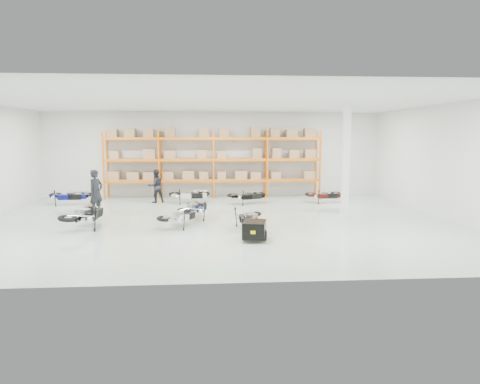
{
  "coord_description": "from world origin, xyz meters",
  "views": [
    {
      "loc": [
        -0.2,
        -16.13,
        3.24
      ],
      "look_at": [
        0.96,
        0.15,
        1.1
      ],
      "focal_mm": 32.0,
      "sensor_mm": 36.0,
      "label": 1
    }
  ],
  "objects": [
    {
      "name": "moto_back_b",
      "position": [
        -1.19,
        4.51,
        0.52
      ],
      "size": [
        1.76,
        0.97,
        1.1
      ],
      "primitive_type": null,
      "rotation": [
        0.0,
        -0.09,
        1.65
      ],
      "color": "silver",
      "rests_on": "ground"
    },
    {
      "name": "room",
      "position": [
        0.0,
        0.0,
        2.25
      ],
      "size": [
        18.0,
        18.0,
        18.0
      ],
      "color": "#ADC1B0",
      "rests_on": "ground"
    },
    {
      "name": "structural_column",
      "position": [
        5.2,
        0.5,
        2.25
      ],
      "size": [
        0.25,
        0.25,
        4.5
      ],
      "primitive_type": "cube",
      "color": "white",
      "rests_on": "ground"
    },
    {
      "name": "moto_touring_right",
      "position": [
        1.17,
        -1.58,
        0.51
      ],
      "size": [
        0.84,
        1.66,
        1.07
      ],
      "primitive_type": null,
      "rotation": [
        0.0,
        -0.09,
        -0.01
      ],
      "color": "black",
      "rests_on": "ground"
    },
    {
      "name": "pallet_rack",
      "position": [
        -0.0,
        6.45,
        2.26
      ],
      "size": [
        11.28,
        0.98,
        3.62
      ],
      "color": "#DB630B",
      "rests_on": "ground"
    },
    {
      "name": "moto_back_a",
      "position": [
        -6.86,
        4.46,
        0.54
      ],
      "size": [
        1.78,
        0.92,
        1.14
      ],
      "primitive_type": null,
      "rotation": [
        0.0,
        -0.09,
        1.54
      ],
      "color": "#0B0C6A",
      "rests_on": "ground"
    },
    {
      "name": "moto_black_far_left",
      "position": [
        -4.61,
        -0.9,
        0.61
      ],
      "size": [
        1.19,
        2.09,
        1.3
      ],
      "primitive_type": null,
      "rotation": [
        0.0,
        -0.09,
        3.04
      ],
      "color": "black",
      "rests_on": "ground"
    },
    {
      "name": "moto_silver_left",
      "position": [
        -1.28,
        -0.99,
        0.49
      ],
      "size": [
        1.46,
        1.81,
        1.05
      ],
      "primitive_type": null,
      "rotation": [
        0.0,
        -0.09,
        2.66
      ],
      "color": "#ABAFB2",
      "rests_on": "ground"
    },
    {
      "name": "person_left",
      "position": [
        -4.89,
        1.7,
        0.94
      ],
      "size": [
        0.74,
        0.82,
        1.87
      ],
      "primitive_type": "imported",
      "rotation": [
        0.0,
        0.0,
        1.03
      ],
      "color": "black",
      "rests_on": "ground"
    },
    {
      "name": "moto_back_d",
      "position": [
        5.39,
        4.18,
        0.48
      ],
      "size": [
        1.62,
        0.87,
        1.02
      ],
      "primitive_type": null,
      "rotation": [
        0.0,
        -0.09,
        1.63
      ],
      "color": "#420F0D",
      "rests_on": "ground"
    },
    {
      "name": "moto_blue_centre",
      "position": [
        -0.78,
        0.54,
        0.54
      ],
      "size": [
        1.23,
        1.9,
        1.14
      ],
      "primitive_type": null,
      "rotation": [
        0.0,
        -0.09,
        2.92
      ],
      "color": "#071748",
      "rests_on": "ground"
    },
    {
      "name": "moto_back_c",
      "position": [
        1.61,
        4.12,
        0.51
      ],
      "size": [
        1.84,
        1.34,
        1.08
      ],
      "primitive_type": null,
      "rotation": [
        0.0,
        -0.09,
        1.92
      ],
      "color": "black",
      "rests_on": "ground"
    },
    {
      "name": "person_back",
      "position": [
        -2.84,
        4.85,
        0.81
      ],
      "size": [
        0.98,
        0.9,
        1.63
      ],
      "primitive_type": "imported",
      "rotation": [
        0.0,
        0.0,
        3.6
      ],
      "color": "black",
      "rests_on": "ground"
    },
    {
      "name": "trailer",
      "position": [
        1.17,
        -3.18,
        0.35
      ],
      "size": [
        0.84,
        1.49,
        0.61
      ],
      "rotation": [
        0.0,
        0.0,
        -0.2
      ],
      "color": "black",
      "rests_on": "ground"
    }
  ]
}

